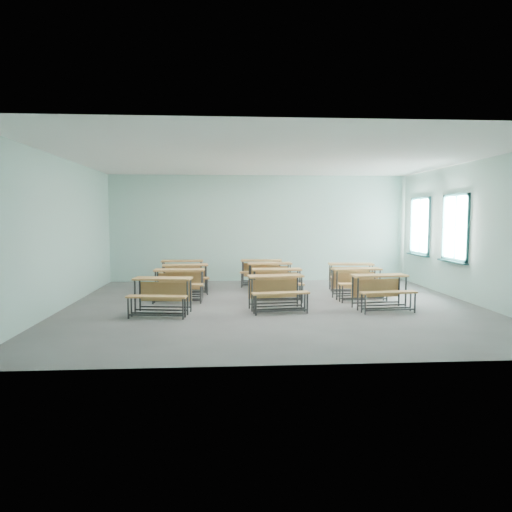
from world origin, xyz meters
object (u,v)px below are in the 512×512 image
at_px(desk_unit_r2c2, 351,273).
at_px(desk_unit_r3c1, 261,268).
at_px(desk_unit_r0c2, 381,286).
at_px(desk_unit_r0c0, 162,290).
at_px(desk_unit_r2c1, 270,272).
at_px(desk_unit_r0c1, 277,287).
at_px(desk_unit_r3c0, 182,269).
at_px(desk_unit_r1c2, 358,279).
at_px(desk_unit_r2c0, 185,274).
at_px(desk_unit_r1c1, 277,279).
at_px(desk_unit_r1c0, 179,280).

distance_m(desk_unit_r2c2, desk_unit_r3c1, 2.57).
bearing_deg(desk_unit_r0c2, desk_unit_r0c0, 177.53).
xyz_separation_m(desk_unit_r2c1, desk_unit_r3c1, (-0.17, 0.87, 0.00)).
height_order(desk_unit_r0c1, desk_unit_r2c1, same).
distance_m(desk_unit_r0c1, desk_unit_r2c1, 2.61).
relative_size(desk_unit_r2c1, desk_unit_r2c2, 0.97).
xyz_separation_m(desk_unit_r0c0, desk_unit_r3c0, (0.06, 3.71, 0.00)).
height_order(desk_unit_r0c2, desk_unit_r2c2, same).
relative_size(desk_unit_r0c2, desk_unit_r3c1, 0.99).
relative_size(desk_unit_r1c2, desk_unit_r2c0, 0.98).
bearing_deg(desk_unit_r1c1, desk_unit_r1c2, -1.47).
distance_m(desk_unit_r0c1, desk_unit_r1c2, 2.36).
height_order(desk_unit_r1c2, desk_unit_r3c0, same).
bearing_deg(desk_unit_r1c2, desk_unit_r2c1, 138.65).
bearing_deg(desk_unit_r3c0, desk_unit_r0c1, -56.83).
height_order(desk_unit_r1c2, desk_unit_r2c0, same).
relative_size(desk_unit_r2c1, desk_unit_r3c0, 1.02).
bearing_deg(desk_unit_r1c1, desk_unit_r1c0, 178.71).
height_order(desk_unit_r0c2, desk_unit_r3c1, same).
bearing_deg(desk_unit_r1c0, desk_unit_r1c2, -0.69).
bearing_deg(desk_unit_r3c0, desk_unit_r2c1, -19.92).
relative_size(desk_unit_r2c0, desk_unit_r2c2, 1.01).
bearing_deg(desk_unit_r1c0, desk_unit_r0c1, -29.50).
distance_m(desk_unit_r0c1, desk_unit_r3c1, 3.47).
distance_m(desk_unit_r1c0, desk_unit_r2c0, 1.07).
bearing_deg(desk_unit_r1c1, desk_unit_r0c2, -31.19).
bearing_deg(desk_unit_r3c1, desk_unit_r1c2, -41.79).
xyz_separation_m(desk_unit_r2c0, desk_unit_r2c2, (4.33, -0.02, 0.00)).
xyz_separation_m(desk_unit_r0c0, desk_unit_r1c1, (2.49, 1.45, 0.00)).
bearing_deg(desk_unit_r3c1, desk_unit_r0c2, -51.45).
relative_size(desk_unit_r0c0, desk_unit_r0c1, 1.00).
relative_size(desk_unit_r1c1, desk_unit_r2c1, 0.98).
bearing_deg(desk_unit_r0c0, desk_unit_r3c0, 96.74).
xyz_separation_m(desk_unit_r0c0, desk_unit_r0c1, (2.34, 0.25, 0.00)).
xyz_separation_m(desk_unit_r0c0, desk_unit_r2c1, (2.46, 2.85, 0.00)).
bearing_deg(desk_unit_r2c2, desk_unit_r2c0, -174.96).
bearing_deg(desk_unit_r2c2, desk_unit_r3c0, 170.92).
xyz_separation_m(desk_unit_r3c0, desk_unit_r3c1, (2.23, 0.01, 0.00)).
bearing_deg(desk_unit_r2c2, desk_unit_r3c1, 158.23).
distance_m(desk_unit_r0c0, desk_unit_r3c0, 3.71).
distance_m(desk_unit_r0c0, desk_unit_r1c2, 4.62).
height_order(desk_unit_r0c1, desk_unit_r3c0, same).
distance_m(desk_unit_r2c0, desk_unit_r3c0, 1.15).
relative_size(desk_unit_r2c2, desk_unit_r3c0, 1.06).
bearing_deg(desk_unit_r3c0, desk_unit_r3c1, -0.06).
distance_m(desk_unit_r1c1, desk_unit_r2c1, 1.40).
distance_m(desk_unit_r2c0, desk_unit_r2c2, 4.33).
xyz_separation_m(desk_unit_r1c1, desk_unit_r2c2, (2.09, 1.10, 0.00)).
bearing_deg(desk_unit_r0c1, desk_unit_r2c2, 38.27).
distance_m(desk_unit_r0c0, desk_unit_r0c1, 2.36).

